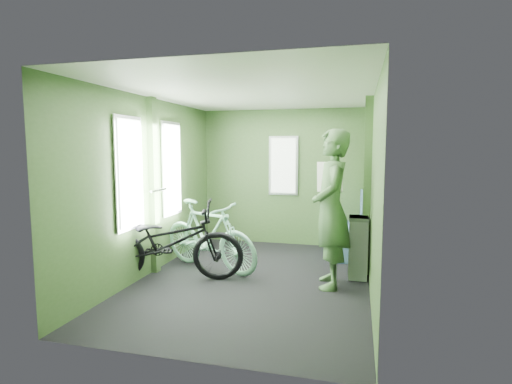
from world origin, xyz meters
TOP-DOWN VIEW (x-y plane):
  - room at (-0.04, 0.04)m, footprint 4.00×4.02m
  - bicycle_black at (-1.02, -0.29)m, footprint 1.99×1.17m
  - bicycle_mint at (-0.69, 0.21)m, footprint 1.72×1.16m
  - passenger at (0.94, 0.01)m, footprint 0.54×0.79m
  - waste_box at (1.26, 0.42)m, footprint 0.23×0.32m
  - bench_seat at (1.15, 1.45)m, footprint 0.60×0.98m

SIDE VIEW (x-z plane):
  - bicycle_black at x=-1.02m, z-range -0.53..0.53m
  - bicycle_mint at x=-0.69m, z-range -0.51..0.51m
  - bench_seat at x=1.15m, z-range -0.20..0.79m
  - waste_box at x=1.26m, z-range 0.00..0.79m
  - passenger at x=0.94m, z-range 0.00..1.87m
  - room at x=-0.04m, z-range 0.28..2.59m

